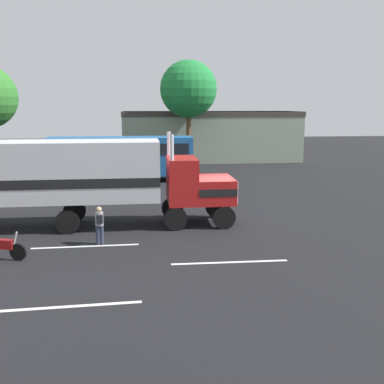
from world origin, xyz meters
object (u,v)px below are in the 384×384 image
at_px(semi_truck, 72,175).
at_px(person_bystander, 99,224).
at_px(motorcycle, 1,247).
at_px(parked_bus, 121,154).
at_px(tree_center, 188,89).

distance_m(semi_truck, person_bystander, 3.65).
bearing_deg(motorcycle, semi_truck, 64.61).
distance_m(parked_bus, tree_center, 10.86).
bearing_deg(person_bystander, tree_center, 75.38).
distance_m(semi_truck, parked_bus, 13.34).
distance_m(person_bystander, tree_center, 25.13).
relative_size(semi_truck, person_bystander, 8.71).
bearing_deg(parked_bus, semi_truck, -97.04).
relative_size(semi_truck, parked_bus, 1.29).
bearing_deg(tree_center, parked_bus, -129.06).
height_order(semi_truck, person_bystander, semi_truck).
distance_m(parked_bus, motorcycle, 18.04).
bearing_deg(motorcycle, tree_center, 68.76).
height_order(parked_bus, tree_center, tree_center).
height_order(person_bystander, tree_center, tree_center).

